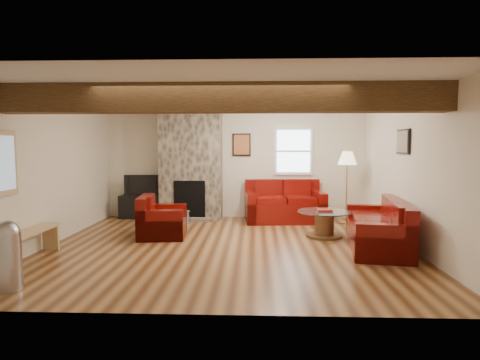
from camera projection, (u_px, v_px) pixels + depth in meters
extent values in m
plane|color=#563016|center=(227.00, 246.00, 6.74)|extent=(8.00, 8.00, 0.00)
plane|color=silver|center=(227.00, 95.00, 6.52)|extent=(8.00, 8.00, 0.00)
plane|color=beige|center=(235.00, 164.00, 9.37)|extent=(8.00, 0.00, 8.00)
plane|color=beige|center=(207.00, 191.00, 3.89)|extent=(8.00, 0.00, 8.00)
plane|color=beige|center=(49.00, 171.00, 6.74)|extent=(0.00, 7.50, 7.50)
plane|color=beige|center=(411.00, 172.00, 6.52)|extent=(0.00, 7.50, 7.50)
cube|color=black|center=(220.00, 98.00, 5.30)|extent=(6.00, 0.36, 0.38)
cube|color=#38332B|center=(191.00, 164.00, 9.16)|extent=(1.40, 0.50, 2.50)
cube|color=black|center=(190.00, 201.00, 8.98)|extent=(0.70, 0.06, 0.90)
cube|color=#38332B|center=(189.00, 219.00, 8.97)|extent=(1.00, 0.25, 0.08)
cylinder|color=#4C2D18|center=(324.00, 236.00, 7.40)|extent=(0.66, 0.66, 0.04)
cylinder|color=#4C2D18|center=(324.00, 225.00, 7.39)|extent=(0.35, 0.35, 0.44)
cylinder|color=white|center=(325.00, 212.00, 7.36)|extent=(0.98, 0.98, 0.02)
cube|color=maroon|center=(325.00, 210.00, 7.36)|extent=(0.27, 0.20, 0.03)
cube|color=black|center=(144.00, 206.00, 9.32)|extent=(1.07, 0.43, 0.53)
imported|color=black|center=(143.00, 185.00, 9.27)|extent=(0.83, 0.11, 0.48)
cylinder|color=tan|center=(346.00, 223.00, 8.67)|extent=(0.28, 0.28, 0.03)
cylinder|color=tan|center=(347.00, 191.00, 8.61)|extent=(0.03, 0.03, 1.40)
cone|color=#FCEFBF|center=(347.00, 158.00, 8.55)|extent=(0.40, 0.40, 0.28)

